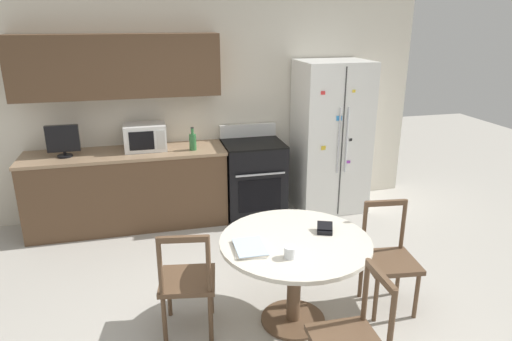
{
  "coord_description": "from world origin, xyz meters",
  "views": [
    {
      "loc": [
        -0.85,
        -2.88,
        2.36
      ],
      "look_at": [
        0.16,
        1.15,
        0.95
      ],
      "focal_mm": 32.0,
      "sensor_mm": 36.0,
      "label": 1
    }
  ],
  "objects_px": {
    "dining_chair_left": "(187,282)",
    "candle_glass": "(290,253)",
    "counter_bottle": "(193,141)",
    "oven_range": "(253,178)",
    "wallet": "(325,229)",
    "dining_chair_near": "(351,341)",
    "refrigerator": "(331,137)",
    "countertop_tv": "(63,140)",
    "microwave": "(145,137)",
    "dining_chair_right": "(389,260)"
  },
  "relations": [
    {
      "from": "refrigerator",
      "to": "dining_chair_near",
      "type": "height_order",
      "value": "refrigerator"
    },
    {
      "from": "oven_range",
      "to": "dining_chair_near",
      "type": "xyz_separation_m",
      "value": [
        -0.11,
        -3.01,
        -0.03
      ]
    },
    {
      "from": "oven_range",
      "to": "microwave",
      "type": "bearing_deg",
      "value": 176.38
    },
    {
      "from": "refrigerator",
      "to": "wallet",
      "type": "xyz_separation_m",
      "value": [
        -0.92,
        -2.08,
        -0.17
      ]
    },
    {
      "from": "microwave",
      "to": "wallet",
      "type": "distance_m",
      "value": 2.57
    },
    {
      "from": "microwave",
      "to": "dining_chair_right",
      "type": "distance_m",
      "value": 2.99
    },
    {
      "from": "microwave",
      "to": "wallet",
      "type": "relative_size",
      "value": 2.88
    },
    {
      "from": "microwave",
      "to": "dining_chair_left",
      "type": "distance_m",
      "value": 2.26
    },
    {
      "from": "oven_range",
      "to": "wallet",
      "type": "bearing_deg",
      "value": -88.12
    },
    {
      "from": "oven_range",
      "to": "countertop_tv",
      "type": "relative_size",
      "value": 3.06
    },
    {
      "from": "counter_bottle",
      "to": "microwave",
      "type": "bearing_deg",
      "value": 163.56
    },
    {
      "from": "microwave",
      "to": "dining_chair_left",
      "type": "relative_size",
      "value": 0.52
    },
    {
      "from": "refrigerator",
      "to": "candle_glass",
      "type": "distance_m",
      "value": 2.74
    },
    {
      "from": "dining_chair_near",
      "to": "microwave",
      "type": "bearing_deg",
      "value": 21.98
    },
    {
      "from": "dining_chair_left",
      "to": "counter_bottle",
      "type": "bearing_deg",
      "value": 91.04
    },
    {
      "from": "candle_glass",
      "to": "wallet",
      "type": "xyz_separation_m",
      "value": [
        0.39,
        0.32,
        -0.01
      ]
    },
    {
      "from": "microwave",
      "to": "dining_chair_right",
      "type": "bearing_deg",
      "value": -49.75
    },
    {
      "from": "dining_chair_near",
      "to": "counter_bottle",
      "type": "bearing_deg",
      "value": 13.59
    },
    {
      "from": "dining_chair_near",
      "to": "candle_glass",
      "type": "distance_m",
      "value": 0.71
    },
    {
      "from": "refrigerator",
      "to": "dining_chair_near",
      "type": "relative_size",
      "value": 2.07
    },
    {
      "from": "dining_chair_left",
      "to": "candle_glass",
      "type": "bearing_deg",
      "value": -16.26
    },
    {
      "from": "counter_bottle",
      "to": "dining_chair_right",
      "type": "bearing_deg",
      "value": -56.68
    },
    {
      "from": "refrigerator",
      "to": "dining_chair_near",
      "type": "bearing_deg",
      "value": -110.13
    },
    {
      "from": "oven_range",
      "to": "counter_bottle",
      "type": "relative_size",
      "value": 4.06
    },
    {
      "from": "dining_chair_near",
      "to": "countertop_tv",
      "type": "bearing_deg",
      "value": 35.46
    },
    {
      "from": "dining_chair_near",
      "to": "wallet",
      "type": "xyz_separation_m",
      "value": [
        0.18,
        0.9,
        0.33
      ]
    },
    {
      "from": "oven_range",
      "to": "dining_chair_right",
      "type": "xyz_separation_m",
      "value": [
        0.64,
        -2.15,
        -0.03
      ]
    },
    {
      "from": "countertop_tv",
      "to": "dining_chair_near",
      "type": "distance_m",
      "value": 3.67
    },
    {
      "from": "microwave",
      "to": "oven_range",
      "type": "bearing_deg",
      "value": -3.62
    },
    {
      "from": "oven_range",
      "to": "counter_bottle",
      "type": "height_order",
      "value": "counter_bottle"
    },
    {
      "from": "refrigerator",
      "to": "countertop_tv",
      "type": "height_order",
      "value": "refrigerator"
    },
    {
      "from": "wallet",
      "to": "candle_glass",
      "type": "bearing_deg",
      "value": -141.15
    },
    {
      "from": "microwave",
      "to": "wallet",
      "type": "height_order",
      "value": "microwave"
    },
    {
      "from": "microwave",
      "to": "dining_chair_near",
      "type": "relative_size",
      "value": 0.52
    },
    {
      "from": "refrigerator",
      "to": "candle_glass",
      "type": "xyz_separation_m",
      "value": [
        -1.31,
        -2.4,
        -0.16
      ]
    },
    {
      "from": "dining_chair_near",
      "to": "oven_range",
      "type": "bearing_deg",
      "value": -0.45
    },
    {
      "from": "oven_range",
      "to": "wallet",
      "type": "xyz_separation_m",
      "value": [
        0.07,
        -2.1,
        0.29
      ]
    },
    {
      "from": "countertop_tv",
      "to": "dining_chair_right",
      "type": "distance_m",
      "value": 3.55
    },
    {
      "from": "dining_chair_left",
      "to": "wallet",
      "type": "relative_size",
      "value": 5.57
    },
    {
      "from": "candle_glass",
      "to": "dining_chair_left",
      "type": "bearing_deg",
      "value": 154.26
    },
    {
      "from": "dining_chair_near",
      "to": "dining_chair_right",
      "type": "relative_size",
      "value": 1.0
    },
    {
      "from": "refrigerator",
      "to": "counter_bottle",
      "type": "relative_size",
      "value": 7.0
    },
    {
      "from": "wallet",
      "to": "countertop_tv",
      "type": "bearing_deg",
      "value": 136.24
    },
    {
      "from": "dining_chair_right",
      "to": "wallet",
      "type": "bearing_deg",
      "value": 1.6
    },
    {
      "from": "countertop_tv",
      "to": "wallet",
      "type": "height_order",
      "value": "countertop_tv"
    },
    {
      "from": "oven_range",
      "to": "dining_chair_right",
      "type": "relative_size",
      "value": 1.2
    },
    {
      "from": "countertop_tv",
      "to": "dining_chair_right",
      "type": "bearing_deg",
      "value": -37.91
    },
    {
      "from": "countertop_tv",
      "to": "wallet",
      "type": "bearing_deg",
      "value": -43.76
    },
    {
      "from": "counter_bottle",
      "to": "candle_glass",
      "type": "distance_m",
      "value": 2.39
    },
    {
      "from": "oven_range",
      "to": "dining_chair_near",
      "type": "bearing_deg",
      "value": -92.04
    }
  ]
}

